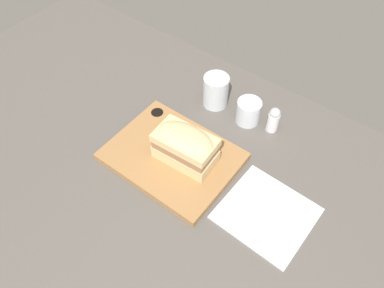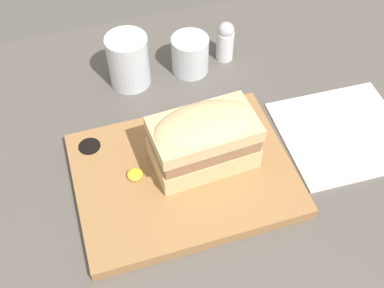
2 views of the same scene
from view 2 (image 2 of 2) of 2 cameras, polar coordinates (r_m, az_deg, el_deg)
dining_table at (r=73.04cm, az=-4.06°, el=-8.10°), size 159.38×93.05×2.00cm
serving_board at (r=74.32cm, az=-1.09°, el=-3.61°), size 32.87×25.23×2.03cm
sandwich at (r=70.71cm, az=1.43°, el=0.74°), size 15.98×9.75×9.77cm
mustard_dollop at (r=73.00cm, az=-6.78°, el=-3.59°), size 2.42×2.42×0.97cm
water_glass at (r=87.47cm, az=-7.50°, el=9.43°), size 7.40×7.40×9.77cm
wine_glass at (r=89.83cm, az=-0.23°, el=10.43°), size 6.86×6.86×7.08cm
napkin at (r=84.47cm, az=17.48°, el=1.27°), size 21.24×20.00×0.40cm
salt_shaker at (r=92.10cm, az=3.97°, el=12.12°), size 3.25×3.25×8.06cm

